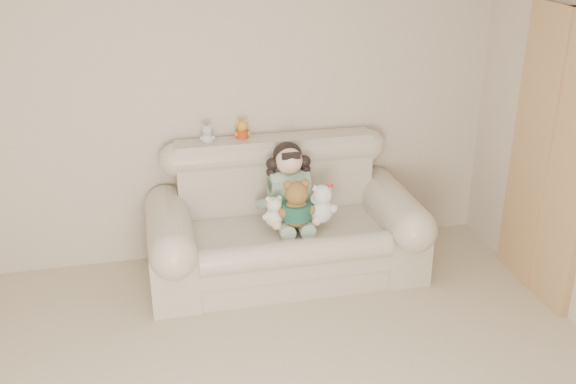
{
  "coord_description": "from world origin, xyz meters",
  "views": [
    {
      "loc": [
        -0.59,
        -2.52,
        2.69
      ],
      "look_at": [
        0.42,
        1.9,
        0.75
      ],
      "focal_mm": 41.54,
      "sensor_mm": 36.0,
      "label": 1
    }
  ],
  "objects_px": {
    "seated_child": "(289,183)",
    "cream_teddy": "(274,208)",
    "sofa": "(285,215)",
    "white_cat": "(322,200)",
    "brown_teddy": "(296,199)"
  },
  "relations": [
    {
      "from": "white_cat",
      "to": "cream_teddy",
      "type": "height_order",
      "value": "white_cat"
    },
    {
      "from": "white_cat",
      "to": "seated_child",
      "type": "bearing_deg",
      "value": 112.14
    },
    {
      "from": "cream_teddy",
      "to": "sofa",
      "type": "bearing_deg",
      "value": 64.61
    },
    {
      "from": "cream_teddy",
      "to": "white_cat",
      "type": "bearing_deg",
      "value": 13.3
    },
    {
      "from": "sofa",
      "to": "white_cat",
      "type": "relative_size",
      "value": 5.7
    },
    {
      "from": "sofa",
      "to": "seated_child",
      "type": "distance_m",
      "value": 0.25
    },
    {
      "from": "white_cat",
      "to": "cream_teddy",
      "type": "xyz_separation_m",
      "value": [
        -0.36,
        0.01,
        -0.04
      ]
    },
    {
      "from": "cream_teddy",
      "to": "brown_teddy",
      "type": "bearing_deg",
      "value": 2.47
    },
    {
      "from": "seated_child",
      "to": "cream_teddy",
      "type": "xyz_separation_m",
      "value": [
        -0.16,
        -0.21,
        -0.1
      ]
    },
    {
      "from": "seated_child",
      "to": "white_cat",
      "type": "xyz_separation_m",
      "value": [
        0.2,
        -0.23,
        -0.06
      ]
    },
    {
      "from": "sofa",
      "to": "seated_child",
      "type": "xyz_separation_m",
      "value": [
        0.05,
        0.08,
        0.23
      ]
    },
    {
      "from": "sofa",
      "to": "brown_teddy",
      "type": "distance_m",
      "value": 0.27
    },
    {
      "from": "seated_child",
      "to": "white_cat",
      "type": "relative_size",
      "value": 1.77
    },
    {
      "from": "seated_child",
      "to": "brown_teddy",
      "type": "bearing_deg",
      "value": -93.41
    },
    {
      "from": "seated_child",
      "to": "brown_teddy",
      "type": "relative_size",
      "value": 1.5
    }
  ]
}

